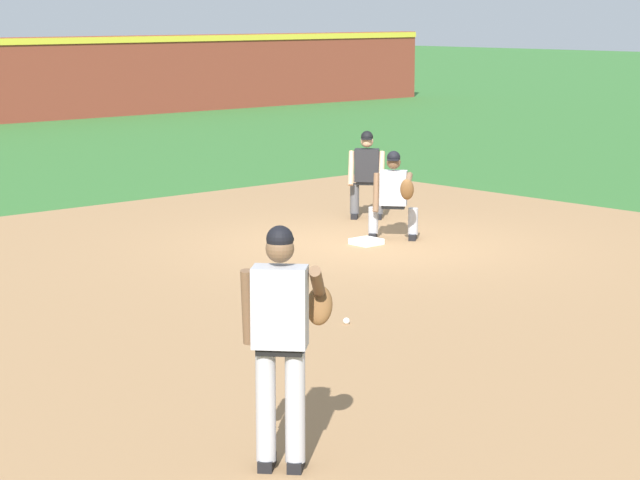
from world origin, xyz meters
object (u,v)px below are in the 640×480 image
object	(u,v)px
baseball	(346,321)
umpire	(367,171)
pitcher	(283,332)
first_base_bag	(366,242)
first_baseman	(394,192)

from	to	relation	value
baseball	umpire	xyz separation A→B (m)	(5.12, 4.92, 0.76)
pitcher	umpire	xyz separation A→B (m)	(8.50, 7.79, -0.27)
first_base_bag	umpire	size ratio (longest dim) A/B	0.26
baseball	first_base_bag	bearing A→B (deg)	42.95
baseball	umpire	world-z (taller)	umpire
pitcher	umpire	world-z (taller)	pitcher
pitcher	first_baseman	size ratio (longest dim) A/B	1.39
pitcher	umpire	size ratio (longest dim) A/B	1.27
pitcher	first_baseman	distance (m)	9.64
first_base_bag	pitcher	bearing A→B (deg)	-138.28
first_base_bag	pitcher	xyz separation A→B (m)	(-6.87, -6.12, 1.01)
first_base_bag	pitcher	size ratio (longest dim) A/B	0.20
first_base_bag	baseball	distance (m)	4.76
first_base_bag	baseball	world-z (taller)	first_base_bag
first_base_bag	umpire	distance (m)	2.46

